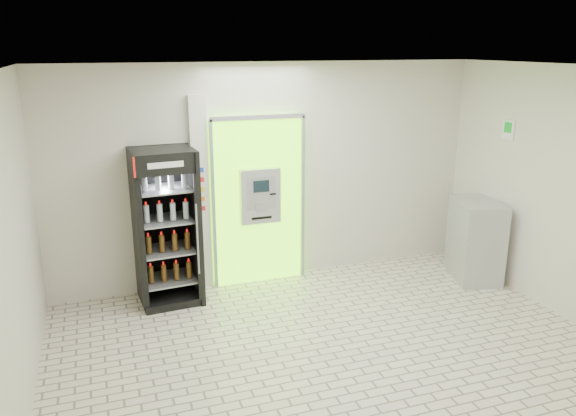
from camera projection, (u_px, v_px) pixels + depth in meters
name	position (u px, v px, depth m)	size (l,w,h in m)	color
ground	(343.00, 364.00, 5.85)	(6.00, 6.00, 0.00)	beige
room_shell	(348.00, 194.00, 5.34)	(6.00, 6.00, 6.00)	beige
atm_assembly	(258.00, 200.00, 7.65)	(1.30, 0.24, 2.33)	#6FEB10
pillar	(201.00, 195.00, 7.40)	(0.22, 0.11, 2.60)	silver
beverage_cooler	(167.00, 230.00, 7.09)	(0.80, 0.74, 2.00)	black
steel_cabinet	(475.00, 240.00, 7.89)	(0.80, 0.98, 1.13)	#ADAFB5
exit_sign	(508.00, 130.00, 7.46)	(0.02, 0.22, 0.26)	white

